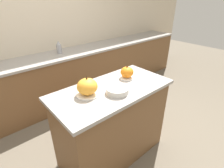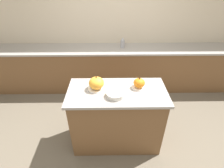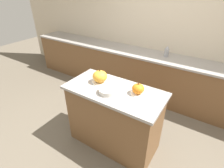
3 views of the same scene
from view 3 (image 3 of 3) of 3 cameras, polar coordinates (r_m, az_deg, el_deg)
The scene contains 8 objects.
ground_plane at distance 2.80m, azimuth 0.60°, elevation -18.15°, with size 12.00×12.00×0.00m, color #665B4C.
wall_back at distance 3.61m, azimuth 16.88°, elevation 15.63°, with size 8.00×0.06×2.50m.
kitchen_island at distance 2.47m, azimuth 0.66°, elevation -10.95°, with size 1.27×0.63×0.93m.
back_counter at distance 3.60m, azimuth 13.37°, elevation 2.34°, with size 6.00×0.60×0.90m.
pumpkin_cake_left at distance 2.32m, azimuth -3.97°, elevation 2.38°, with size 0.23×0.23×0.20m.
pumpkin_cake_right at distance 2.10m, azimuth 8.49°, elevation -1.64°, with size 0.18×0.18×0.17m.
bottle_tall at distance 3.38m, azimuth 17.45°, elevation 10.14°, with size 0.08×0.08×0.20m.
mixing_bowl at distance 2.11m, azimuth -1.41°, elevation -2.22°, with size 0.22×0.22×0.06m.
Camera 3 is at (0.98, -1.57, 2.10)m, focal length 28.00 mm.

